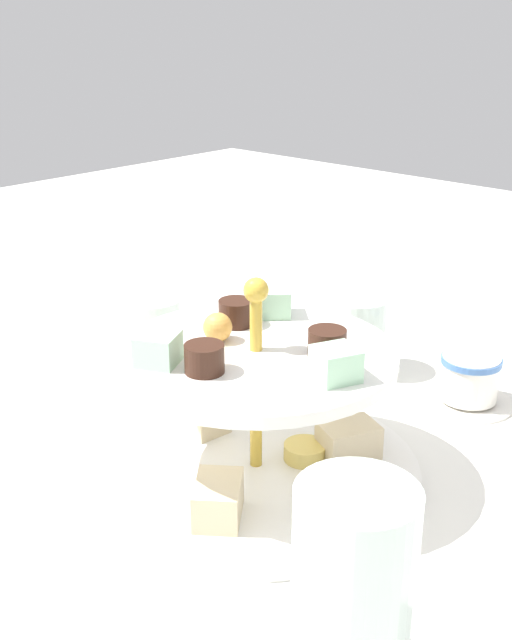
% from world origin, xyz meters
% --- Properties ---
extents(ground_plane, '(2.40, 2.40, 0.00)m').
position_xyz_m(ground_plane, '(0.00, 0.00, 0.00)').
color(ground_plane, silver).
extents(tiered_serving_stand, '(0.27, 0.27, 0.17)m').
position_xyz_m(tiered_serving_stand, '(0.00, 0.00, 0.05)').
color(tiered_serving_stand, white).
rests_on(tiered_serving_stand, ground_plane).
extents(water_glass_tall_right, '(0.07, 0.07, 0.14)m').
position_xyz_m(water_glass_tall_right, '(-0.13, -0.19, 0.07)').
color(water_glass_tall_right, silver).
rests_on(water_glass_tall_right, ground_plane).
extents(water_glass_short_left, '(0.06, 0.06, 0.08)m').
position_xyz_m(water_glass_short_left, '(0.23, 0.06, 0.04)').
color(water_glass_short_left, silver).
rests_on(water_glass_short_left, ground_plane).
extents(teacup_with_saucer, '(0.09, 0.09, 0.05)m').
position_xyz_m(teacup_with_saucer, '(0.24, -0.07, 0.02)').
color(teacup_with_saucer, white).
rests_on(teacup_with_saucer, ground_plane).
extents(water_glass_mid_back, '(0.06, 0.06, 0.09)m').
position_xyz_m(water_glass_mid_back, '(0.06, 0.20, 0.05)').
color(water_glass_mid_back, silver).
rests_on(water_glass_mid_back, ground_plane).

